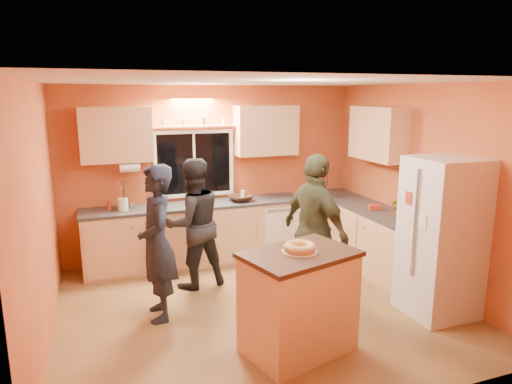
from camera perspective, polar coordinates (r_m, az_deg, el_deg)
name	(u,v)px	position (r m, az deg, el deg)	size (l,w,h in m)	color
ground	(258,307)	(5.56, 0.30, -14.20)	(4.50, 4.50, 0.00)	brown
room_shell	(256,166)	(5.48, 0.01, 3.21)	(4.54, 4.04, 2.61)	#CA6533
back_counter	(221,231)	(6.91, -4.46, -4.87)	(4.23, 0.62, 0.90)	tan
right_counter	(376,241)	(6.66, 14.81, -5.91)	(0.62, 1.84, 0.90)	tan
refrigerator	(442,237)	(5.52, 22.19, -5.28)	(0.72, 0.70, 1.80)	silver
island	(299,301)	(4.54, 5.34, -13.44)	(1.20, 0.97, 1.01)	tan
bundt_pastry	(300,248)	(4.33, 5.48, -6.93)	(0.31, 0.31, 0.09)	tan
person_left	(157,243)	(5.14, -12.24, -6.27)	(0.63, 0.42, 1.74)	black
person_center	(193,224)	(5.91, -7.86, -3.93)	(0.82, 0.64, 1.69)	black
person_right	(315,231)	(5.38, 7.41, -4.85)	(1.06, 0.44, 1.81)	#2E311F
mixing_bowl	(241,198)	(6.83, -1.95, -0.76)	(0.36, 0.36, 0.09)	black
utensil_crock	(123,204)	(6.53, -16.31, -1.48)	(0.14, 0.14, 0.17)	#EBE7C5
potted_plant	(401,207)	(6.19, 17.62, -1.78)	(0.25, 0.22, 0.28)	gray
red_box	(375,207)	(6.52, 14.66, -1.85)	(0.16, 0.12, 0.07)	#AE341A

